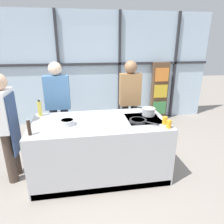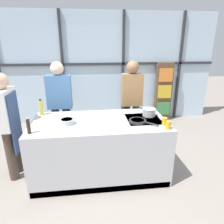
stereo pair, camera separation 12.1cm
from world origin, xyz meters
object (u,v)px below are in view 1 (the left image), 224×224
pepper_grinder (29,127)px  juice_glass_far (165,120)px  frying_pan (138,121)px  saucepan (148,111)px  chef (7,123)px  mixing_bowl (67,122)px  spectator_far_left (58,102)px  juice_glass_near (169,124)px  white_plate (72,118)px  oil_bottle (40,108)px  spectator_center_left (130,98)px

pepper_grinder → juice_glass_far: bearing=2.0°
frying_pan → saucepan: (0.24, 0.26, 0.04)m
chef → mixing_bowl: (0.89, -0.16, 0.02)m
spectator_far_left → pepper_grinder: spectator_far_left is taller
saucepan → juice_glass_near: size_ratio=2.91×
spectator_far_left → juice_glass_near: bearing=141.2°
saucepan → white_plate: 1.24m
chef → oil_bottle: size_ratio=6.22×
spectator_far_left → juice_glass_far: bearing=144.3°
frying_pan → juice_glass_far: (0.36, -0.14, 0.03)m
pepper_grinder → saucepan: bearing=14.8°
white_plate → juice_glass_far: 1.43m
spectator_far_left → chef: bearing=50.7°
frying_pan → spectator_far_left: bearing=141.0°
saucepan → juice_glass_near: 0.55m
spectator_center_left → juice_glass_far: bearing=101.4°
spectator_far_left → oil_bottle: 0.57m
juice_glass_near → saucepan: bearing=102.2°
spectator_center_left → oil_bottle: bearing=17.6°
frying_pan → mixing_bowl: (-1.06, 0.06, 0.02)m
frying_pan → juice_glass_near: (0.36, -0.28, 0.03)m
pepper_grinder → chef: bearing=134.6°
spectator_far_left → spectator_center_left: (1.40, -0.00, 0.02)m
saucepan → oil_bottle: 1.78m
oil_bottle → pepper_grinder: bearing=-90.8°
juice_glass_far → white_plate: bearing=161.6°
spectator_far_left → oil_bottle: spectator_far_left is taller
chef → oil_bottle: (0.43, 0.30, 0.11)m
frying_pan → saucepan: 0.36m
juice_glass_near → mixing_bowl: bearing=166.3°
mixing_bowl → oil_bottle: bearing=135.3°
juice_glass_near → frying_pan: bearing=141.8°
frying_pan → juice_glass_near: size_ratio=3.44×
saucepan → oil_bottle: bearing=171.7°
white_plate → juice_glass_far: bearing=-18.4°
white_plate → oil_bottle: 0.57m
white_plate → pepper_grinder: size_ratio=1.06×
chef → mixing_bowl: bearing=80.0°
saucepan → white_plate: saucepan is taller
frying_pan → juice_glass_far: 0.39m
frying_pan → pepper_grinder: 1.54m
saucepan → mixing_bowl: bearing=-171.5°
white_plate → pepper_grinder: bearing=-135.3°
white_plate → mixing_bowl: 0.26m
spectator_far_left → white_plate: (0.28, -0.72, -0.06)m
spectator_center_left → saucepan: size_ratio=5.32×
oil_bottle → juice_glass_far: (1.87, -0.66, -0.07)m
juice_glass_near → spectator_far_left: bearing=141.2°
saucepan → mixing_bowl: 1.31m
spectator_center_left → chef: bearing=21.5°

